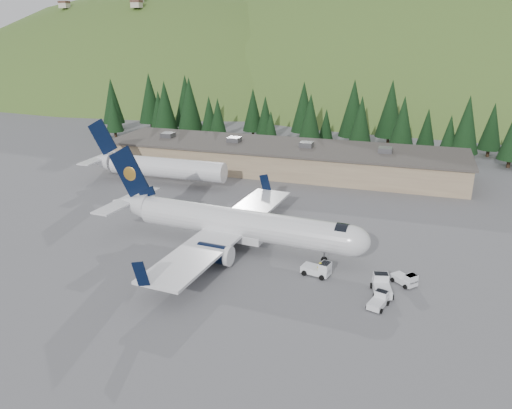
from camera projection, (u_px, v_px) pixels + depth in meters
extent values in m
plane|color=#5E5E62|center=(242.00, 248.00, 64.92)|extent=(600.00, 600.00, 0.00)
cylinder|color=white|center=(242.00, 224.00, 63.78)|extent=(28.22, 6.06, 3.76)
ellipsoid|color=white|center=(350.00, 241.00, 58.71)|extent=(5.18, 4.15, 3.76)
cylinder|color=black|center=(342.00, 236.00, 58.92)|extent=(1.65, 3.21, 3.10)
cone|color=white|center=(131.00, 204.00, 69.81)|extent=(6.29, 4.24, 3.76)
cube|color=white|center=(235.00, 234.00, 64.67)|extent=(8.24, 3.85, 1.00)
cube|color=white|center=(228.00, 229.00, 64.84)|extent=(8.29, 34.34, 0.35)
cube|color=black|center=(265.00, 183.00, 79.74)|extent=(2.03, 0.32, 2.87)
cube|color=black|center=(141.00, 274.00, 50.16)|extent=(2.03, 0.32, 2.87)
cylinder|color=black|center=(252.00, 221.00, 69.81)|extent=(4.38, 2.64, 2.30)
cylinder|color=white|center=(265.00, 223.00, 69.12)|extent=(0.80, 2.48, 2.44)
cube|color=white|center=(252.00, 217.00, 69.63)|extent=(2.21, 0.43, 0.90)
cylinder|color=black|center=(214.00, 254.00, 59.72)|extent=(4.38, 2.64, 2.30)
cylinder|color=white|center=(229.00, 256.00, 59.03)|extent=(0.80, 2.48, 2.44)
cube|color=white|center=(214.00, 249.00, 59.53)|extent=(2.21, 0.43, 0.90)
cube|color=black|center=(129.00, 172.00, 68.17)|extent=(6.19, 0.81, 7.34)
ellipsoid|color=gold|center=(132.00, 173.00, 68.34)|extent=(1.99, 0.34, 1.98)
ellipsoid|color=gold|center=(130.00, 174.00, 67.99)|extent=(1.99, 0.34, 1.98)
cube|color=black|center=(147.00, 192.00, 68.10)|extent=(2.77, 0.48, 1.98)
cube|color=white|center=(128.00, 200.00, 69.82)|extent=(3.62, 12.67, 0.22)
cylinder|color=slate|center=(324.00, 256.00, 60.63)|extent=(0.22, 0.22, 1.80)
cylinder|color=black|center=(324.00, 260.00, 60.81)|extent=(0.78, 0.34, 0.76)
cylinder|color=slate|center=(230.00, 230.00, 68.02)|extent=(0.26, 0.26, 2.00)
cylinder|color=black|center=(233.00, 234.00, 68.03)|extent=(1.13, 0.44, 1.10)
cylinder|color=black|center=(227.00, 233.00, 68.32)|extent=(1.13, 0.44, 1.10)
cylinder|color=slate|center=(212.00, 245.00, 63.32)|extent=(0.26, 0.26, 2.00)
cylinder|color=black|center=(214.00, 249.00, 63.33)|extent=(1.13, 0.44, 1.10)
cylinder|color=black|center=(209.00, 248.00, 63.62)|extent=(1.13, 0.44, 1.10)
cylinder|color=white|center=(167.00, 168.00, 89.95)|extent=(22.00, 3.60, 3.60)
cone|color=white|center=(100.00, 161.00, 93.93)|extent=(5.00, 3.60, 3.60)
cube|color=black|center=(103.00, 137.00, 92.10)|extent=(5.82, 0.28, 6.89)
cube|color=white|center=(100.00, 158.00, 93.73)|extent=(2.40, 11.00, 0.20)
cube|color=white|center=(316.00, 270.00, 57.72)|extent=(3.58, 2.34, 0.77)
cube|color=white|center=(325.00, 267.00, 56.97)|extent=(1.41, 1.74, 0.99)
cube|color=black|center=(325.00, 264.00, 56.82)|extent=(1.28, 1.61, 0.11)
cylinder|color=black|center=(328.00, 272.00, 58.00)|extent=(0.65, 0.37, 0.62)
cylinder|color=black|center=(322.00, 278.00, 56.57)|extent=(0.65, 0.37, 0.62)
cylinder|color=black|center=(310.00, 267.00, 59.06)|extent=(0.65, 0.37, 0.62)
cylinder|color=black|center=(304.00, 273.00, 57.63)|extent=(0.65, 0.37, 0.62)
cube|color=white|center=(404.00, 280.00, 55.69)|extent=(3.08, 2.96, 0.67)
cube|color=white|center=(411.00, 279.00, 54.72)|extent=(1.59, 1.63, 0.86)
cube|color=black|center=(411.00, 275.00, 54.60)|extent=(1.46, 1.49, 0.10)
cylinder|color=black|center=(415.00, 284.00, 55.36)|extent=(0.54, 0.51, 0.53)
cylinder|color=black|center=(405.00, 287.00, 54.64)|extent=(0.54, 0.51, 0.53)
cylinder|color=black|center=(402.00, 277.00, 56.91)|extent=(0.54, 0.51, 0.53)
cylinder|color=black|center=(393.00, 280.00, 56.18)|extent=(0.54, 0.51, 0.53)
cube|color=white|center=(382.00, 289.00, 53.56)|extent=(2.45, 3.74, 0.80)
cube|color=white|center=(381.00, 278.00, 54.40)|extent=(1.82, 1.48, 1.03)
cube|color=black|center=(381.00, 274.00, 54.25)|extent=(1.69, 1.34, 0.11)
cylinder|color=black|center=(372.00, 286.00, 54.81)|extent=(0.39, 0.68, 0.64)
cylinder|color=black|center=(389.00, 286.00, 54.66)|extent=(0.39, 0.68, 0.64)
cylinder|color=black|center=(374.00, 296.00, 52.65)|extent=(0.39, 0.68, 0.64)
cylinder|color=black|center=(392.00, 297.00, 52.51)|extent=(0.39, 0.68, 0.64)
cube|color=#91775D|center=(281.00, 159.00, 99.65)|extent=(70.00, 16.00, 4.80)
cube|color=#47423D|center=(282.00, 146.00, 98.79)|extent=(71.00, 17.00, 0.40)
cube|color=slate|center=(168.00, 135.00, 105.81)|extent=(2.50, 2.50, 1.00)
cube|color=slate|center=(234.00, 140.00, 101.47)|extent=(2.50, 2.50, 1.00)
cube|color=slate|center=(306.00, 145.00, 97.13)|extent=(2.50, 2.50, 1.00)
cube|color=slate|center=(385.00, 150.00, 92.79)|extent=(2.50, 2.50, 1.00)
cube|color=white|center=(378.00, 303.00, 51.02)|extent=(2.11, 3.01, 0.64)
cube|color=white|center=(382.00, 294.00, 51.54)|extent=(1.49, 1.24, 0.82)
cube|color=black|center=(382.00, 291.00, 51.42)|extent=(1.37, 1.13, 0.09)
cylinder|color=black|center=(374.00, 299.00, 52.20)|extent=(0.34, 0.55, 0.51)
cylinder|color=black|center=(388.00, 303.00, 51.41)|extent=(0.34, 0.55, 0.51)
cylinder|color=black|center=(367.00, 307.00, 50.79)|extent=(0.34, 0.55, 0.51)
cylinder|color=black|center=(381.00, 311.00, 50.00)|extent=(0.34, 0.55, 0.51)
imported|color=yellow|center=(320.00, 270.00, 57.11)|extent=(0.81, 0.71, 1.86)
cone|color=black|center=(112.00, 101.00, 137.21)|extent=(5.95, 5.95, 12.16)
cone|color=black|center=(114.00, 114.00, 128.81)|extent=(4.51, 4.51, 9.23)
cone|color=black|center=(150.00, 98.00, 136.68)|extent=(6.55, 6.55, 13.39)
cone|color=black|center=(159.00, 109.00, 134.10)|extent=(4.73, 4.73, 9.68)
cone|color=black|center=(165.00, 106.00, 127.45)|extent=(6.08, 6.08, 12.44)
cone|color=black|center=(186.00, 100.00, 132.62)|extent=(6.50, 6.50, 13.29)
cone|color=black|center=(190.00, 104.00, 125.26)|extent=(6.54, 6.54, 13.37)
cone|color=black|center=(209.00, 116.00, 123.38)|extent=(4.78, 4.78, 9.77)
cone|color=black|center=(218.00, 119.00, 118.58)|extent=(4.82, 4.82, 9.86)
cone|color=black|center=(253.00, 110.00, 128.07)|extent=(5.28, 5.28, 10.80)
cone|color=black|center=(265.00, 115.00, 125.85)|extent=(4.62, 4.62, 9.45)
cone|color=black|center=(271.00, 126.00, 118.43)|extent=(3.64, 3.64, 7.45)
cone|color=black|center=(304.00, 107.00, 125.05)|extent=(6.13, 6.13, 12.54)
cone|color=black|center=(310.00, 118.00, 115.72)|extent=(5.42, 5.42, 11.09)
cone|color=black|center=(326.00, 124.00, 120.75)|extent=(3.66, 3.66, 7.49)
cone|color=black|center=(353.00, 108.00, 118.94)|extent=(6.59, 6.59, 13.49)
cone|color=black|center=(361.00, 120.00, 112.79)|extent=(5.36, 5.36, 10.96)
cone|color=black|center=(391.00, 109.00, 118.40)|extent=(6.58, 6.58, 13.46)
cone|color=black|center=(403.00, 122.00, 109.36)|extent=(5.56, 5.56, 11.37)
cone|color=black|center=(427.00, 127.00, 114.57)|extent=(4.11, 4.11, 8.40)
cone|color=black|center=(449.00, 135.00, 106.24)|extent=(4.11, 4.11, 8.41)
cone|color=black|center=(467.00, 124.00, 104.08)|extent=(5.90, 5.90, 12.07)
cone|color=black|center=(492.00, 126.00, 108.57)|extent=(5.01, 5.01, 10.24)
ellipsoid|color=#416122|center=(191.00, 229.00, 268.52)|extent=(336.00, 240.00, 240.00)
ellipsoid|color=#416122|center=(442.00, 254.00, 261.15)|extent=(420.00, 300.00, 300.00)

